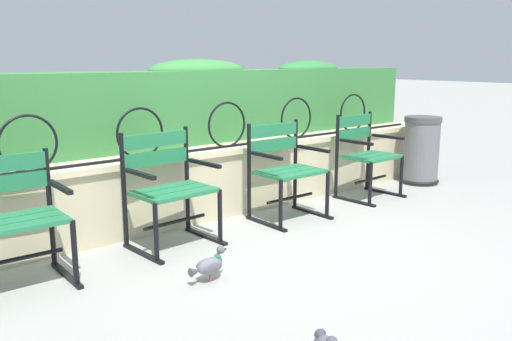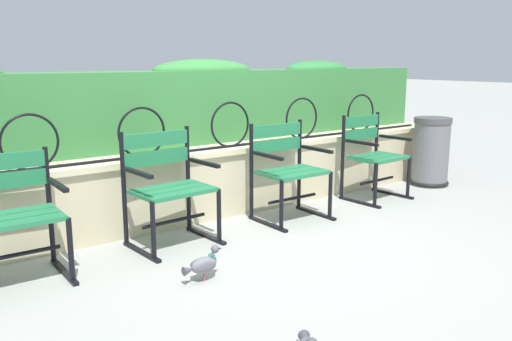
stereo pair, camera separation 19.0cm
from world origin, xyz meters
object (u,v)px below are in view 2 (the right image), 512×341
park_chair_centre_left (168,185)px  trash_bin (431,153)px  park_chair_rightmost (372,154)px  pigeon_far_side (203,264)px  park_chair_leftmost (8,213)px  park_chair_centre_right (287,168)px

park_chair_centre_left → trash_bin: (3.36, -0.03, -0.10)m
park_chair_rightmost → park_chair_centre_left: bearing=179.5°
park_chair_rightmost → pigeon_far_side: (-2.53, -0.78, -0.35)m
pigeon_far_side → trash_bin: bearing=12.3°
park_chair_leftmost → park_chair_rightmost: size_ratio=0.97×
park_chair_leftmost → park_chair_centre_right: park_chair_centre_right is taller
park_chair_centre_left → pigeon_far_side: 0.89m
park_chair_leftmost → park_chair_centre_left: bearing=2.3°
pigeon_far_side → trash_bin: (3.53, 0.77, 0.26)m
park_chair_centre_left → park_chair_centre_right: park_chair_centre_left is taller
park_chair_centre_right → pigeon_far_side: bearing=-150.9°
park_chair_centre_left → park_chair_centre_right: bearing=-2.1°
park_chair_rightmost → pigeon_far_side: size_ratio=3.01×
trash_bin → pigeon_far_side: bearing=-167.7°
pigeon_far_side → park_chair_centre_left: bearing=77.7°
park_chair_leftmost → pigeon_far_side: (1.00, -0.75, -0.35)m
park_chair_leftmost → park_chair_centre_left: (1.17, 0.05, 0.01)m
park_chair_centre_right → trash_bin: bearing=0.5°
park_chair_centre_right → trash_bin: park_chair_centre_right is taller
park_chair_centre_right → park_chair_rightmost: (1.17, 0.02, -0.00)m
park_chair_leftmost → park_chair_centre_right: (2.35, 0.00, 0.00)m
park_chair_leftmost → park_chair_centre_left: 1.17m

